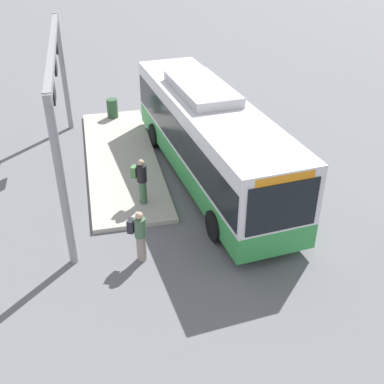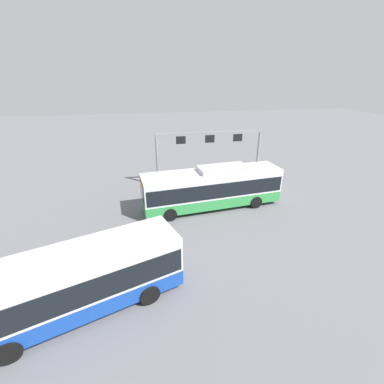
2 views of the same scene
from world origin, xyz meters
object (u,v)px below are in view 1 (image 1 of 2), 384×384
object	(u,v)px
person_boarding	(139,235)
trash_bin	(112,108)
bus_main	(209,134)
person_waiting_near	(141,180)

from	to	relation	value
person_boarding	trash_bin	xyz separation A→B (m)	(-10.92, 0.09, -0.28)
person_boarding	bus_main	bearing A→B (deg)	77.62
bus_main	person_waiting_near	bearing A→B (deg)	-67.26
person_waiting_near	person_boarding	bearing A→B (deg)	-70.11
person_boarding	person_waiting_near	xyz separation A→B (m)	(-2.87, 0.44, 0.16)
bus_main	person_waiting_near	distance (m)	3.23
bus_main	person_waiting_near	world-z (taller)	bus_main
trash_bin	bus_main	bearing A→B (deg)	25.39
bus_main	person_boarding	xyz separation A→B (m)	(4.38, -3.19, -0.92)
person_waiting_near	trash_bin	bearing A→B (deg)	121.20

